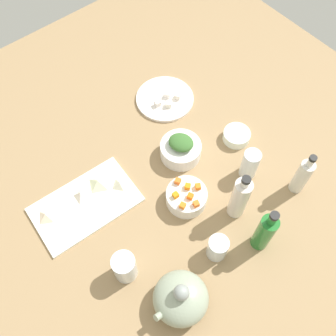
# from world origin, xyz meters

# --- Properties ---
(tabletop) EXTENTS (1.90, 1.90, 0.03)m
(tabletop) POSITION_xyz_m (0.00, 0.00, 0.01)
(tabletop) COLOR #977852
(tabletop) RESTS_ON ground
(cutting_board) EXTENTS (0.36, 0.23, 0.01)m
(cutting_board) POSITION_xyz_m (0.29, -0.09, 0.03)
(cutting_board) COLOR white
(cutting_board) RESTS_ON tabletop
(plate_tofu) EXTENTS (0.23, 0.23, 0.01)m
(plate_tofu) POSITION_xyz_m (-0.21, -0.27, 0.04)
(plate_tofu) COLOR white
(plate_tofu) RESTS_ON tabletop
(bowl_greens) EXTENTS (0.15, 0.15, 0.06)m
(bowl_greens) POSITION_xyz_m (-0.09, -0.04, 0.06)
(bowl_greens) COLOR white
(bowl_greens) RESTS_ON tabletop
(bowl_carrots) EXTENTS (0.14, 0.14, 0.06)m
(bowl_carrots) POSITION_xyz_m (0.02, 0.12, 0.06)
(bowl_carrots) COLOR white
(bowl_carrots) RESTS_ON tabletop
(bowl_small_side) EXTENTS (0.10, 0.10, 0.04)m
(bowl_small_side) POSITION_xyz_m (-0.29, 0.04, 0.05)
(bowl_small_side) COLOR white
(bowl_small_side) RESTS_ON tabletop
(teapot) EXTENTS (0.18, 0.16, 0.15)m
(teapot) POSITION_xyz_m (0.25, 0.36, 0.09)
(teapot) COLOR gray
(teapot) RESTS_ON tabletop
(bottle_0) EXTENTS (0.05, 0.05, 0.22)m
(bottle_0) POSITION_xyz_m (-0.07, 0.38, 0.12)
(bottle_0) COLOR #226F2A
(bottle_0) RESTS_ON tabletop
(bottle_1) EXTENTS (0.05, 0.05, 0.20)m
(bottle_1) POSITION_xyz_m (-0.31, 0.32, 0.11)
(bottle_1) COLOR silver
(bottle_1) RESTS_ON tabletop
(bottle_2) EXTENTS (0.06, 0.06, 0.22)m
(bottle_2) POSITION_xyz_m (-0.09, 0.25, 0.13)
(bottle_2) COLOR silver
(bottle_2) RESTS_ON tabletop
(drinking_glass_0) EXTENTS (0.06, 0.06, 0.09)m
(drinking_glass_0) POSITION_xyz_m (0.06, 0.31, 0.08)
(drinking_glass_0) COLOR white
(drinking_glass_0) RESTS_ON tabletop
(drinking_glass_1) EXTENTS (0.07, 0.07, 0.11)m
(drinking_glass_1) POSITION_xyz_m (0.32, 0.18, 0.09)
(drinking_glass_1) COLOR white
(drinking_glass_1) RESTS_ON tabletop
(drinking_glass_2) EXTENTS (0.06, 0.06, 0.12)m
(drinking_glass_2) POSITION_xyz_m (-0.22, 0.17, 0.09)
(drinking_glass_2) COLOR white
(drinking_glass_2) RESTS_ON tabletop
(carrot_cube_0) EXTENTS (0.02, 0.02, 0.02)m
(carrot_cube_0) POSITION_xyz_m (0.05, 0.10, 0.09)
(carrot_cube_0) COLOR orange
(carrot_cube_0) RESTS_ON bowl_carrots
(carrot_cube_1) EXTENTS (0.03, 0.03, 0.02)m
(carrot_cube_1) POSITION_xyz_m (-0.00, 0.10, 0.09)
(carrot_cube_1) COLOR orange
(carrot_cube_1) RESTS_ON bowl_carrots
(carrot_cube_2) EXTENTS (0.02, 0.02, 0.02)m
(carrot_cube_2) POSITION_xyz_m (-0.03, 0.12, 0.09)
(carrot_cube_2) COLOR orange
(carrot_cube_2) RESTS_ON bowl_carrots
(carrot_cube_3) EXTENTS (0.02, 0.02, 0.02)m
(carrot_cube_3) POSITION_xyz_m (0.02, 0.13, 0.09)
(carrot_cube_3) COLOR orange
(carrot_cube_3) RESTS_ON bowl_carrots
(carrot_cube_4) EXTENTS (0.02, 0.02, 0.02)m
(carrot_cube_4) POSITION_xyz_m (0.06, 0.14, 0.09)
(carrot_cube_4) COLOR orange
(carrot_cube_4) RESTS_ON bowl_carrots
(carrot_cube_5) EXTENTS (0.02, 0.02, 0.02)m
(carrot_cube_5) POSITION_xyz_m (0.01, 0.07, 0.09)
(carrot_cube_5) COLOR orange
(carrot_cube_5) RESTS_ON bowl_carrots
(carrot_cube_6) EXTENTS (0.02, 0.02, 0.02)m
(carrot_cube_6) POSITION_xyz_m (0.02, 0.17, 0.09)
(carrot_cube_6) COLOR orange
(carrot_cube_6) RESTS_ON bowl_carrots
(chopped_greens_mound) EXTENTS (0.11, 0.11, 0.04)m
(chopped_greens_mound) POSITION_xyz_m (-0.09, -0.04, 0.11)
(chopped_greens_mound) COLOR #3A692E
(chopped_greens_mound) RESTS_ON bowl_greens
(tofu_cube_0) EXTENTS (0.03, 0.03, 0.02)m
(tofu_cube_0) POSITION_xyz_m (-0.19, -0.23, 0.05)
(tofu_cube_0) COLOR white
(tofu_cube_0) RESTS_ON plate_tofu
(tofu_cube_1) EXTENTS (0.03, 0.03, 0.02)m
(tofu_cube_1) POSITION_xyz_m (-0.16, -0.26, 0.05)
(tofu_cube_1) COLOR white
(tofu_cube_1) RESTS_ON plate_tofu
(tofu_cube_2) EXTENTS (0.03, 0.03, 0.02)m
(tofu_cube_2) POSITION_xyz_m (-0.22, -0.27, 0.05)
(tofu_cube_2) COLOR white
(tofu_cube_2) RESTS_ON plate_tofu
(tofu_cube_3) EXTENTS (0.03, 0.03, 0.02)m
(tofu_cube_3) POSITION_xyz_m (-0.25, -0.24, 0.05)
(tofu_cube_3) COLOR silver
(tofu_cube_3) RESTS_ON plate_tofu
(dumpling_0) EXTENTS (0.05, 0.05, 0.03)m
(dumpling_0) POSITION_xyz_m (0.16, -0.07, 0.05)
(dumpling_0) COLOR beige
(dumpling_0) RESTS_ON cutting_board
(dumpling_1) EXTENTS (0.06, 0.06, 0.03)m
(dumpling_1) POSITION_xyz_m (0.28, -0.12, 0.05)
(dumpling_1) COLOR beige
(dumpling_1) RESTS_ON cutting_board
(dumpling_2) EXTENTS (0.07, 0.07, 0.03)m
(dumpling_2) POSITION_xyz_m (0.21, -0.12, 0.06)
(dumpling_2) COLOR beige
(dumpling_2) RESTS_ON cutting_board
(dumpling_3) EXTENTS (0.06, 0.06, 0.02)m
(dumpling_3) POSITION_xyz_m (0.41, -0.13, 0.05)
(dumpling_3) COLOR beige
(dumpling_3) RESTS_ON cutting_board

